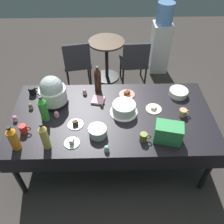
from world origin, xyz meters
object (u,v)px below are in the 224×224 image
object	(u,v)px
cupcake_vanilla	(31,106)
soda_bottle_ginger_ale	(45,137)
cupcake_berry	(85,92)
coffee_mug_olive	(144,137)
dessert_plate_charcoal	(75,124)
round_cafe_table	(107,53)
slow_cooker	(53,92)
soda_bottle_cola	(98,80)
coffee_mug_red	(24,129)
potluck_table	(112,119)
soda_bottle_orange_juice	(13,139)
frosted_layer_cake	(124,108)
coffee_mug_tan	(183,113)
dessert_plate_cream	(154,109)
dessert_plate_coral	(127,94)
cupcake_lemon	(56,114)
maroon_chair_left	(77,61)
ceramic_snack_bowl	(178,93)
dessert_plate_sage	(72,142)
soda_bottle_lime_soda	(43,109)
coffee_mug_black	(32,90)
glass_salad_bowl	(98,131)
cupcake_cocoa	(15,118)
soda_carton	(168,133)
water_cooler	(161,41)
maroon_chair_right	(134,60)

from	to	relation	value
cupcake_vanilla	soda_bottle_ginger_ale	bearing A→B (deg)	-62.79
cupcake_berry	coffee_mug_olive	xyz separation A→B (m)	(0.62, -0.72, 0.02)
dessert_plate_charcoal	round_cafe_table	size ratio (longest dim) A/B	0.23
slow_cooker	soda_bottle_cola	size ratio (longest dim) A/B	1.04
coffee_mug_red	round_cafe_table	world-z (taller)	coffee_mug_red
potluck_table	soda_bottle_orange_juice	size ratio (longest dim) A/B	7.57
frosted_layer_cake	coffee_mug_tan	world-z (taller)	frosted_layer_cake
dessert_plate_cream	dessert_plate_coral	size ratio (longest dim) A/B	0.96
slow_cooker	dessert_plate_charcoal	distance (m)	0.46
cupcake_lemon	soda_bottle_cola	distance (m)	0.63
frosted_layer_cake	soda_bottle_orange_juice	distance (m)	1.14
cupcake_lemon	maroon_chair_left	bearing A→B (deg)	87.70
cupcake_vanilla	ceramic_snack_bowl	bearing A→B (deg)	6.46
coffee_mug_tan	dessert_plate_charcoal	bearing A→B (deg)	-174.35
coffee_mug_tan	ceramic_snack_bowl	bearing A→B (deg)	84.88
frosted_layer_cake	cupcake_lemon	xyz separation A→B (m)	(-0.73, -0.04, -0.03)
dessert_plate_sage	coffee_mug_red	size ratio (longest dim) A/B	1.30
ceramic_snack_bowl	soda_bottle_lime_soda	distance (m)	1.55
potluck_table	soda_bottle_orange_juice	world-z (taller)	soda_bottle_orange_juice
slow_cooker	coffee_mug_black	xyz separation A→B (m)	(-0.29, 0.18, -0.11)
soda_bottle_orange_juice	soda_bottle_ginger_ale	bearing A→B (deg)	0.48
ceramic_snack_bowl	coffee_mug_tan	bearing A→B (deg)	-95.12
soda_bottle_ginger_ale	maroon_chair_left	distance (m)	1.99
glass_salad_bowl	coffee_mug_red	bearing A→B (deg)	176.03
coffee_mug_red	maroon_chair_left	world-z (taller)	maroon_chair_left
dessert_plate_sage	slow_cooker	bearing A→B (deg)	113.22
cupcake_lemon	glass_salad_bowl	bearing A→B (deg)	-30.79
dessert_plate_charcoal	soda_bottle_ginger_ale	size ratio (longest dim) A/B	0.51
cupcake_lemon	soda_bottle_lime_soda	size ratio (longest dim) A/B	0.22
cupcake_vanilla	maroon_chair_left	size ratio (longest dim) A/B	0.08
slow_cooker	glass_salad_bowl	size ratio (longest dim) A/B	1.96
potluck_table	cupcake_berry	world-z (taller)	cupcake_berry
soda_bottle_orange_juice	coffee_mug_red	size ratio (longest dim) A/B	2.51
soda_bottle_orange_juice	coffee_mug_tan	size ratio (longest dim) A/B	2.42
cupcake_cocoa	dessert_plate_cream	bearing A→B (deg)	5.39
frosted_layer_cake	soda_bottle_orange_juice	world-z (taller)	soda_bottle_orange_juice
glass_salad_bowl	cupcake_lemon	world-z (taller)	glass_salad_bowl
soda_carton	soda_bottle_cola	bearing A→B (deg)	144.85
dessert_plate_coral	dessert_plate_sage	size ratio (longest dim) A/B	1.23
frosted_layer_cake	dessert_plate_coral	size ratio (longest dim) A/B	1.64
soda_bottle_lime_soda	coffee_mug_black	distance (m)	0.50
dessert_plate_sage	soda_bottle_ginger_ale	distance (m)	0.27
soda_bottle_lime_soda	coffee_mug_olive	world-z (taller)	soda_bottle_lime_soda
soda_bottle_cola	coffee_mug_red	bearing A→B (deg)	-138.49
dessert_plate_coral	soda_bottle_orange_juice	size ratio (longest dim) A/B	0.64
cupcake_cocoa	coffee_mug_olive	bearing A→B (deg)	-12.69
water_cooler	cupcake_vanilla	bearing A→B (deg)	-134.31
soda_carton	cupcake_berry	bearing A→B (deg)	153.16
coffee_mug_red	soda_carton	world-z (taller)	soda_carton
soda_carton	maroon_chair_right	world-z (taller)	soda_carton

